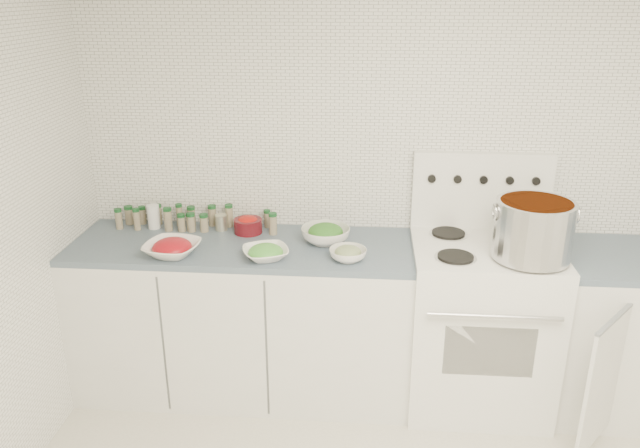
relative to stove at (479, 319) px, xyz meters
The scene contains 13 objects.
room_walls 1.66m from the stove, 112.04° to the right, with size 3.54×3.04×2.52m.
counter_left 1.31m from the stove, behind, with size 1.85×0.62×0.90m.
stove is the anchor object (origin of this frame).
counter_right 0.82m from the stove, ahead, with size 0.89×0.93×0.90m.
stock_pot 0.65m from the stove, 40.50° to the right, with size 0.40×0.38×0.29m.
bowl_tomato 1.70m from the stove, behind, with size 0.32×0.32×0.09m.
bowl_snowpea 1.23m from the stove, behind, with size 0.30×0.30×0.08m.
bowl_broccoli 0.97m from the stove, behind, with size 0.35×0.35×0.11m.
bowl_zucchini 0.86m from the stove, 167.25° to the right, with size 0.20×0.20×0.08m.
bowl_pepper 1.38m from the stove, behind, with size 0.16×0.16×0.10m.
salt_canister 1.92m from the stove, behind, with size 0.07×0.07×0.14m, color white.
tin_can 1.54m from the stove, behind, with size 0.07×0.07×0.09m, color #B8B49B.
spice_cluster 1.74m from the stove, behind, with size 0.94×0.16×0.14m.
Camera 1 is at (-0.15, -1.89, 2.20)m, focal length 35.00 mm.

